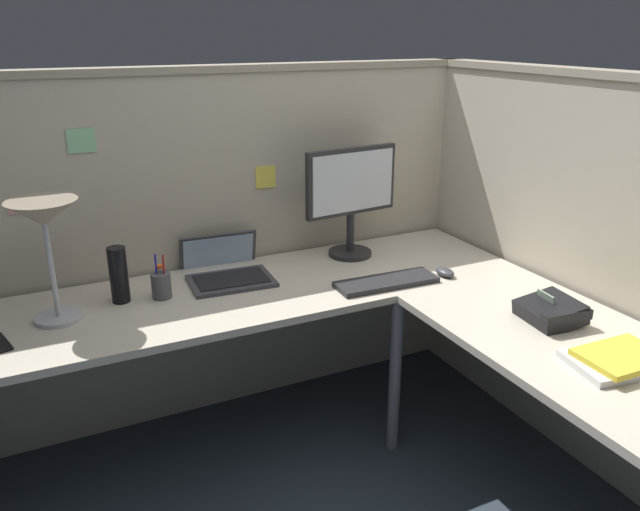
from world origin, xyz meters
The scene contains 16 objects.
ground_plane centered at (0.00, 0.00, 0.00)m, with size 6.80×6.80×0.00m, color #2D3842.
cubicle_wall_back centered at (-0.36, 0.87, 0.79)m, with size 2.57×0.12×1.58m.
cubicle_wall_right centered at (0.87, -0.27, 0.79)m, with size 0.12×2.37×1.58m.
desk centered at (-0.15, -0.05, 0.63)m, with size 2.35×2.15×0.73m.
monitor centered at (0.20, 0.64, 1.02)m, with size 0.46×0.20×0.50m.
laptop centered at (-0.40, 0.65, 0.75)m, with size 0.37×0.40×0.22m.
keyboard centered at (0.16, 0.26, 0.74)m, with size 0.43×0.14×0.02m, color #232326.
computer_mouse centered at (0.44, 0.24, 0.75)m, with size 0.06×0.10×0.03m, color #38383D.
desk_lamp_dome centered at (-1.08, 0.50, 1.09)m, with size 0.24×0.24×0.44m.
pen_cup centered at (-0.70, 0.53, 0.78)m, with size 0.08×0.08×0.18m.
thermos_flask centered at (-0.85, 0.56, 0.84)m, with size 0.07×0.07×0.22m, color black.
office_phone centered at (0.51, -0.30, 0.77)m, with size 0.21×0.23×0.11m.
book_stack centered at (0.47, -0.62, 0.75)m, with size 0.31×0.26×0.04m.
pinned_note_leftmost centered at (-0.90, 0.82, 1.32)m, with size 0.11×0.00×0.09m, color #8CCC99.
pinned_note_middle centered at (-0.14, 0.82, 1.10)m, with size 0.09×0.00×0.10m, color #EAD84C.
pinned_note_rightmost centered at (-1.14, 0.82, 1.08)m, with size 0.09×0.00×0.06m, color pink.
Camera 1 is at (-1.13, -1.77, 1.73)m, focal length 35.34 mm.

